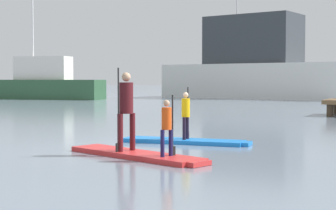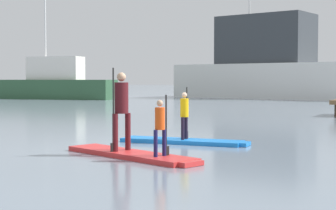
% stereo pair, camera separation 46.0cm
% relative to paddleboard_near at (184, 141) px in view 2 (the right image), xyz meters
% --- Properties ---
extents(ground_plane, '(240.00, 240.00, 0.00)m').
position_rel_paddleboard_near_xyz_m(ground_plane, '(-0.48, -0.82, -0.05)').
color(ground_plane, gray).
extents(paddleboard_near, '(3.27, 1.04, 0.10)m').
position_rel_paddleboard_near_xyz_m(paddleboard_near, '(0.00, 0.00, 0.00)').
color(paddleboard_near, blue).
rests_on(paddleboard_near, ground).
extents(paddler_child_solo, '(0.22, 0.40, 1.29)m').
position_rel_paddleboard_near_xyz_m(paddler_child_solo, '(0.00, 0.01, 0.71)').
color(paddler_child_solo, black).
rests_on(paddler_child_solo, paddleboard_near).
extents(paddleboard_far, '(3.52, 1.73, 0.10)m').
position_rel_paddleboard_near_xyz_m(paddleboard_far, '(0.10, -2.63, -0.00)').
color(paddleboard_far, red).
rests_on(paddleboard_far, ground).
extents(paddler_adult, '(0.36, 0.49, 1.72)m').
position_rel_paddleboard_near_xyz_m(paddler_adult, '(-0.21, -2.53, 0.98)').
color(paddler_adult, '#4C1419').
rests_on(paddler_adult, paddleboard_far).
extents(paddler_child_front, '(0.24, 0.37, 1.18)m').
position_rel_paddleboard_near_xyz_m(paddler_child_front, '(0.90, -2.87, 0.66)').
color(paddler_child_front, '#19194C').
rests_on(paddler_child_front, paddleboard_far).
extents(fishing_boat_white_large, '(16.42, 7.21, 13.24)m').
position_rel_paddleboard_near_xyz_m(fishing_boat_white_large, '(-7.83, 31.29, 2.56)').
color(fishing_boat_white_large, silver).
rests_on(fishing_boat_white_large, ground).
extents(fishing_boat_green_midground, '(9.61, 4.02, 9.01)m').
position_rel_paddleboard_near_xyz_m(fishing_boat_green_midground, '(-22.19, 22.19, 1.19)').
color(fishing_boat_green_midground, '#2D5638').
rests_on(fishing_boat_green_midground, ground).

